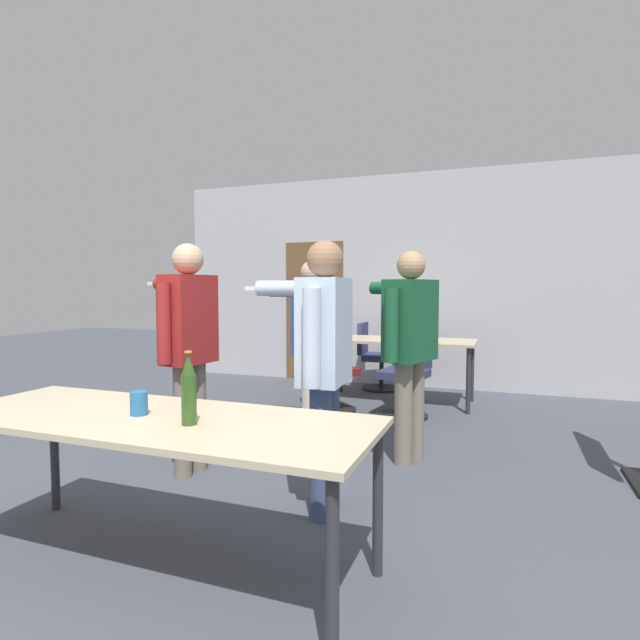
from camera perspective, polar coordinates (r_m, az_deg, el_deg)
The scene contains 13 objects.
ground_plane at distance 2.56m, azimuth -24.74°, elevation -29.00°, with size 24.00×24.00×0.00m, color #474C56.
back_wall at distance 7.14m, azimuth 7.59°, elevation 4.38°, with size 6.34×0.12×2.95m.
conference_table_near at distance 2.56m, azimuth -18.49°, elevation -11.73°, with size 2.16×0.78×0.76m.
conference_table_far at distance 6.06m, azimuth 8.98°, elevation -2.87°, with size 1.78×0.76×0.76m.
person_left_plaid at distance 3.76m, azimuth -14.91°, elevation -1.64°, with size 0.75×0.66×1.69m.
person_right_polo at distance 4.54m, azimuth -1.02°, elevation -1.39°, with size 0.77×0.66×1.62m.
person_far_watching at distance 3.96m, azimuth 10.10°, elevation -1.84°, with size 0.71×0.82×1.66m.
person_near_casual at distance 2.99m, azimuth 0.30°, elevation -3.53°, with size 0.79×0.63×1.65m.
office_chair_near_pushed at distance 5.62m, azimuth 1.06°, elevation -6.02°, with size 0.69×0.68×0.91m.
office_chair_far_left at distance 5.45m, azimuth 9.80°, elevation -6.31°, with size 0.53×0.59×0.92m.
office_chair_far_right at distance 6.80m, azimuth 6.41°, elevation -4.43°, with size 0.56×0.52×0.90m.
beer_bottle at distance 2.32m, azimuth -14.77°, elevation -7.76°, with size 0.07×0.07×0.33m.
drink_cup at distance 2.58m, azimuth -19.98°, elevation -8.93°, with size 0.08×0.08×0.11m.
Camera 1 is at (1.55, -1.50, 1.36)m, focal length 28.00 mm.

